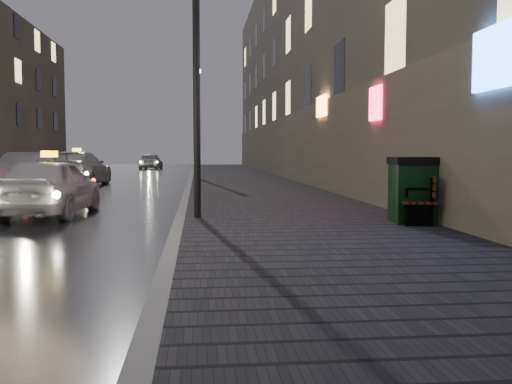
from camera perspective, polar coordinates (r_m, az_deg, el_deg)
sidewalk at (r=26.47m, az=-1.40°, el=1.09°), size 4.60×58.00×0.15m
curb at (r=26.39m, az=-6.60°, el=1.06°), size 0.20×58.00×0.15m
building_near at (r=31.21m, az=4.03°, el=13.38°), size 1.80×50.00×13.00m
lamp_near at (r=11.53m, az=-5.99°, el=14.21°), size 0.36×0.36×5.28m
lamp_far at (r=27.43m, az=-5.89°, el=8.32°), size 0.36×0.36×5.28m
bench at (r=11.07m, az=15.65°, el=-0.56°), size 0.90×1.80×0.88m
trash_bin at (r=10.88m, az=15.39°, el=0.27°), size 0.85×0.85×1.20m
taxi_near at (r=13.69m, az=-19.90°, el=0.52°), size 1.82×3.99×1.33m
car_left_mid at (r=25.59m, az=-22.09°, el=2.13°), size 1.71×4.40×1.43m
taxi_mid at (r=25.14m, az=-17.45°, el=2.24°), size 2.33×5.12×1.45m
taxi_far at (r=32.42m, az=-20.23°, el=2.46°), size 2.50×4.98×1.35m
car_far at (r=47.30m, az=-10.47°, el=3.04°), size 1.89×3.94×1.30m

